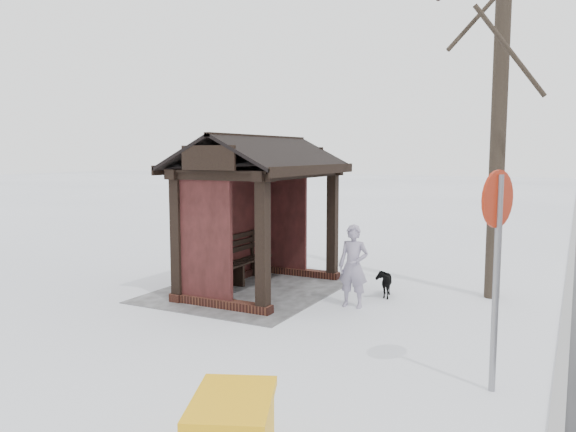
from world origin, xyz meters
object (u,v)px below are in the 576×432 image
object	(u,v)px
pedestrian	(353,266)
dog	(384,282)
bus_shelter	(254,182)
road_sign	(497,235)

from	to	relation	value
pedestrian	dog	size ratio (longest dim) A/B	2.22
bus_shelter	pedestrian	world-z (taller)	bus_shelter
bus_shelter	road_sign	size ratio (longest dim) A/B	1.41
bus_shelter	dog	world-z (taller)	bus_shelter
pedestrian	dog	xyz separation A→B (m)	(-0.96, 0.26, -0.46)
bus_shelter	pedestrian	distance (m)	2.68
dog	bus_shelter	bearing A→B (deg)	176.73
dog	road_sign	bearing A→B (deg)	-72.90
bus_shelter	road_sign	xyz separation A→B (m)	(2.95, 4.94, -0.34)
bus_shelter	dog	size ratio (longest dim) A/B	5.38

